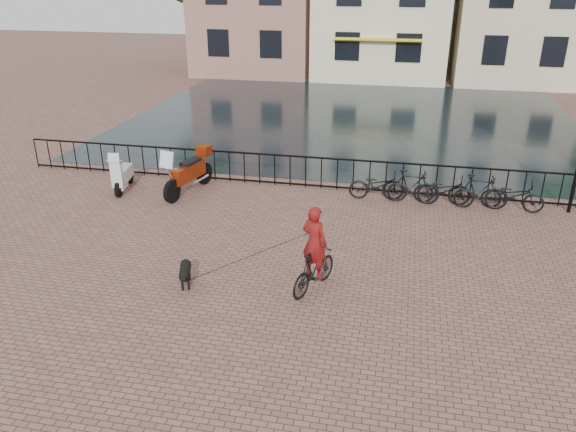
% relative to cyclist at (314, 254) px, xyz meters
% --- Properties ---
extents(ground, '(100.00, 100.00, 0.00)m').
position_rel_cyclist_xyz_m(ground, '(-0.79, -1.94, -0.86)').
color(ground, brown).
rests_on(ground, ground).
extents(canal_water, '(20.00, 20.00, 0.00)m').
position_rel_cyclist_xyz_m(canal_water, '(-0.79, 15.36, -0.86)').
color(canal_water, black).
rests_on(canal_water, ground).
extents(railing, '(20.00, 0.05, 1.02)m').
position_rel_cyclist_xyz_m(railing, '(-0.79, 6.06, -0.35)').
color(railing, black).
rests_on(railing, ground).
extents(cyclist, '(1.09, 1.70, 2.26)m').
position_rel_cyclist_xyz_m(cyclist, '(0.00, 0.00, 0.00)').
color(cyclist, black).
rests_on(cyclist, ground).
extents(dog, '(0.54, 0.91, 0.59)m').
position_rel_cyclist_xyz_m(dog, '(-2.76, -0.42, -0.57)').
color(dog, black).
rests_on(dog, ground).
extents(motorcycle, '(1.05, 2.36, 1.64)m').
position_rel_cyclist_xyz_m(motorcycle, '(-4.71, 4.84, -0.04)').
color(motorcycle, maroon).
rests_on(motorcycle, ground).
extents(scooter, '(0.72, 1.60, 1.44)m').
position_rel_cyclist_xyz_m(scooter, '(-6.79, 4.66, -0.14)').
color(scooter, silver).
rests_on(scooter, ground).
extents(parked_bike_0, '(1.73, 0.63, 0.90)m').
position_rel_cyclist_xyz_m(parked_bike_0, '(1.01, 5.46, -0.41)').
color(parked_bike_0, black).
rests_on(parked_bike_0, ground).
extents(parked_bike_1, '(1.70, 0.62, 1.00)m').
position_rel_cyclist_xyz_m(parked_bike_1, '(1.96, 5.46, -0.36)').
color(parked_bike_1, black).
rests_on(parked_bike_1, ground).
extents(parked_bike_2, '(1.77, 0.79, 0.90)m').
position_rel_cyclist_xyz_m(parked_bike_2, '(2.91, 5.46, -0.41)').
color(parked_bike_2, black).
rests_on(parked_bike_2, ground).
extents(parked_bike_3, '(1.69, 0.59, 1.00)m').
position_rel_cyclist_xyz_m(parked_bike_3, '(3.86, 5.46, -0.36)').
color(parked_bike_3, black).
rests_on(parked_bike_3, ground).
extents(parked_bike_4, '(1.78, 0.82, 0.90)m').
position_rel_cyclist_xyz_m(parked_bike_4, '(4.81, 5.46, -0.41)').
color(parked_bike_4, black).
rests_on(parked_bike_4, ground).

